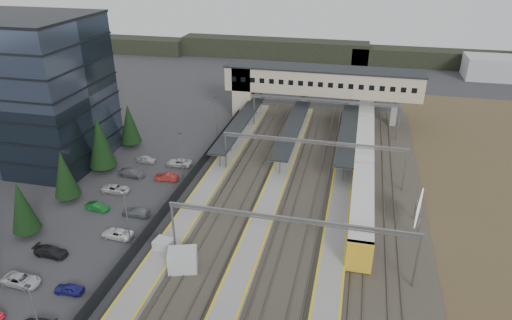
% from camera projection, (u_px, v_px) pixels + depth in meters
% --- Properties ---
extents(ground, '(220.00, 220.00, 0.00)m').
position_uv_depth(ground, '(211.00, 219.00, 62.90)').
color(ground, '#2B2B2D').
rests_on(ground, ground).
extents(office_building, '(24.30, 18.30, 24.30)m').
position_uv_depth(office_building, '(24.00, 91.00, 75.44)').
color(office_building, '#374257').
rests_on(office_building, ground).
extents(conifer_row, '(4.42, 49.82, 9.50)m').
position_uv_depth(conifer_row, '(47.00, 184.00, 61.90)').
color(conifer_row, black).
rests_on(conifer_row, ground).
extents(car_park, '(10.52, 44.68, 1.28)m').
position_uv_depth(car_park, '(95.00, 231.00, 59.38)').
color(car_park, '#B1B2B6').
rests_on(car_park, ground).
extents(lampposts, '(0.50, 53.25, 8.07)m').
position_uv_depth(lampposts, '(158.00, 181.00, 63.73)').
color(lampposts, slate).
rests_on(lampposts, ground).
extents(fence, '(0.08, 90.00, 2.00)m').
position_uv_depth(fence, '(180.00, 190.00, 68.17)').
color(fence, '#26282B').
rests_on(fence, ground).
extents(relay_cabin_near, '(3.89, 3.32, 2.76)m').
position_uv_depth(relay_cabin_near, '(183.00, 261.00, 52.61)').
color(relay_cabin_near, '#A5A9AB').
rests_on(relay_cabin_near, ground).
extents(relay_cabin_far, '(2.39, 2.08, 1.98)m').
position_uv_depth(relay_cabin_far, '(164.00, 247.00, 55.64)').
color(relay_cabin_far, '#A5A9AB').
rests_on(relay_cabin_far, ground).
extents(rail_corridor, '(34.00, 90.00, 0.92)m').
position_uv_depth(rail_corridor, '(284.00, 207.00, 65.24)').
color(rail_corridor, '#312A25').
rests_on(rail_corridor, ground).
extents(canopies, '(23.10, 30.00, 3.28)m').
position_uv_depth(canopies, '(293.00, 126.00, 83.40)').
color(canopies, black).
rests_on(canopies, ground).
extents(footbridge, '(40.40, 6.40, 11.20)m').
position_uv_depth(footbridge, '(308.00, 83.00, 94.64)').
color(footbridge, '#B8AF8D').
rests_on(footbridge, ground).
extents(gantries, '(28.40, 62.28, 7.17)m').
position_uv_depth(gantries, '(303.00, 180.00, 60.45)').
color(gantries, slate).
rests_on(gantries, ground).
extents(train, '(3.05, 63.79, 3.84)m').
position_uv_depth(train, '(364.00, 147.00, 79.34)').
color(train, silver).
rests_on(train, ground).
extents(billboard, '(1.34, 5.66, 4.85)m').
position_uv_depth(billboard, '(419.00, 209.00, 59.26)').
color(billboard, slate).
rests_on(billboard, ground).
extents(treeline_far, '(170.00, 19.00, 7.00)m').
position_uv_depth(treeline_far, '(382.00, 56.00, 137.57)').
color(treeline_far, black).
rests_on(treeline_far, ground).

